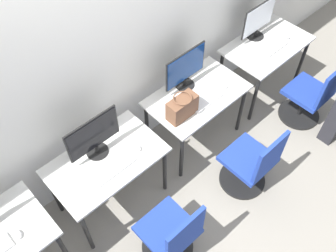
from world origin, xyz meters
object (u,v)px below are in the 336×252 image
Objects in this scene: monitor_right at (185,69)px; keyboard_right at (206,100)px; office_chair_far_right at (310,98)px; handbag at (182,107)px; mouse_far_right at (287,36)px; keyboard_left at (114,168)px; monitor_far_right at (258,20)px; monitor_left at (94,137)px; mouse_left at (137,148)px; mouse_right at (224,86)px; office_chair_left at (172,236)px; mouse_far_left at (17,234)px; office_chair_right at (251,165)px; keyboard_far_right at (274,47)px.

monitor_right reaches higher than keyboard_right.
handbag is (-1.47, 0.59, 0.49)m from office_chair_far_right.
keyboard_right is 4.30× the size of mouse_far_right.
keyboard_left is 1.00× the size of keyboard_right.
monitor_left is at bearing -178.24° from monitor_far_right.
monitor_right is at bearing 17.73° from mouse_left.
mouse_right is 1.12m from mouse_far_right.
mouse_far_right is at bearing 1.12° from keyboard_left.
office_chair_left is at bearing -148.61° from keyboard_right.
monitor_far_right is at bearing 133.06° from mouse_far_right.
keyboard_right is (2.04, -0.03, -0.01)m from mouse_far_left.
keyboard_right is at bearing 87.64° from office_chair_right.
keyboard_far_right is at bearing 0.10° from mouse_far_left.
office_chair_left is 2.61m from mouse_far_right.
monitor_left is at bearing 93.36° from office_chair_left.
keyboard_right is 0.78m from office_chair_right.
monitor_left is 0.87m from handbag.
mouse_left is at bearing -179.22° from handbag.
mouse_far_left is at bearing 179.23° from keyboard_right.
monitor_right reaches higher than mouse_right.
office_chair_right reaches higher than keyboard_far_right.
keyboard_right is 0.45× the size of office_chair_far_right.
mouse_far_right is (1.39, -0.25, -0.21)m from monitor_right.
office_chair_far_right reaches higher than keyboard_right.
mouse_left is 1.00× the size of mouse_right.
monitor_far_right is at bearing 91.22° from office_chair_far_right.
monitor_left reaches higher than keyboard_left.
mouse_left is (0.28, -0.22, -0.21)m from monitor_left.
mouse_far_left reaches higher than keyboard_far_right.
office_chair_right is at bearing -39.68° from mouse_left.
mouse_right reaches higher than keyboard_left.
keyboard_left is 2.40m from office_chair_far_right.
keyboard_left is at bearing -179.44° from mouse_right.
office_chair_far_right is (2.03, -0.58, -0.39)m from mouse_left.
handbag is (0.84, -0.21, -0.11)m from monitor_left.
mouse_far_right is 0.30× the size of handbag.
mouse_far_right is (1.39, 0.05, 0.01)m from keyboard_right.
monitor_left reaches higher than mouse_left.
mouse_left is 0.18× the size of monitor_far_right.
mouse_left is at bearing 164.03° from office_chair_far_right.
mouse_right is at bearing -9.11° from monitor_left.
monitor_left is 1.31× the size of keyboard_left.
office_chair_right is 2.23× the size of keyboard_far_right.
mouse_far_right is (2.48, 0.71, 0.39)m from office_chair_left.
monitor_right is 0.37m from keyboard_right.
office_chair_far_right is at bearing -32.57° from mouse_right.
keyboard_left is 1.42m from mouse_right.
monitor_far_right is 1.69× the size of handbag.
office_chair_right and office_chair_far_right have the same top height.
monitor_far_right is (2.29, 0.31, 0.21)m from keyboard_left.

